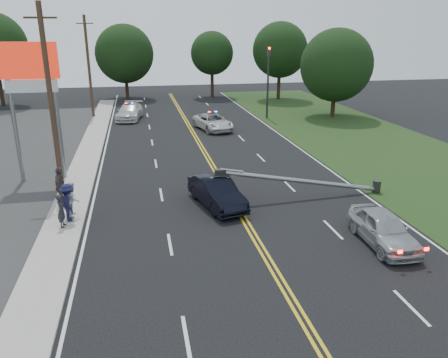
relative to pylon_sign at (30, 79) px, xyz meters
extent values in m
plane|color=black|center=(10.50, -14.00, -6.00)|extent=(120.00, 120.00, 0.00)
cube|color=#ACA59B|center=(2.10, -4.00, -5.94)|extent=(1.80, 70.00, 0.12)
cube|color=#1C3414|center=(24.00, -4.00, -5.99)|extent=(12.00, 80.00, 0.01)
cube|color=gold|center=(10.50, -4.00, -5.99)|extent=(0.36, 80.00, 0.00)
cylinder|color=gray|center=(-1.20, 0.00, -2.50)|extent=(0.24, 0.24, 7.00)
cylinder|color=gray|center=(1.20, 0.00, -2.50)|extent=(0.24, 0.24, 7.00)
cube|color=red|center=(0.00, 0.00, 1.00)|extent=(3.20, 0.35, 2.00)
cube|color=white|center=(0.00, 0.00, -0.40)|extent=(2.80, 0.30, 0.70)
cylinder|color=#2D2D30|center=(18.80, 16.00, -2.50)|extent=(0.20, 0.20, 7.00)
cube|color=#2D2D30|center=(18.80, 16.00, 0.60)|extent=(0.28, 0.28, 0.90)
sphere|color=#FF0C07|center=(18.80, 15.84, 0.90)|extent=(0.22, 0.22, 0.22)
cylinder|color=#2D2D30|center=(18.60, -6.00, -5.65)|extent=(0.44, 0.44, 0.70)
cylinder|color=gray|center=(14.17, -6.00, -5.02)|extent=(8.90, 0.24, 1.80)
cube|color=#2D2D30|center=(9.74, -6.00, -4.23)|extent=(0.55, 0.32, 0.30)
cylinder|color=#382619|center=(1.30, -2.00, -1.00)|extent=(0.28, 0.28, 10.00)
cube|color=#382619|center=(1.30, -2.00, 3.20)|extent=(1.60, 0.10, 0.10)
cylinder|color=#382619|center=(1.30, 20.00, -1.00)|extent=(0.28, 0.28, 10.00)
cube|color=#382619|center=(1.30, 20.00, 3.20)|extent=(1.60, 0.10, 0.10)
cylinder|color=black|center=(-9.90, 29.66, -3.99)|extent=(0.44, 0.44, 4.02)
cylinder|color=black|center=(4.63, 32.60, -4.35)|extent=(0.44, 0.44, 3.30)
sphere|color=black|center=(4.63, 32.60, -0.31)|extent=(7.38, 7.38, 7.38)
cylinder|color=black|center=(15.88, 32.00, -4.34)|extent=(0.44, 0.44, 3.31)
sphere|color=black|center=(15.88, 32.00, -0.30)|extent=(5.60, 5.60, 5.60)
cylinder|color=black|center=(23.96, 28.16, -4.20)|extent=(0.44, 0.44, 3.60)
sphere|color=black|center=(23.96, 28.16, 0.19)|extent=(6.93, 6.93, 6.93)
cylinder|color=black|center=(25.78, 15.52, -4.48)|extent=(0.44, 0.44, 3.03)
sphere|color=black|center=(25.78, 15.52, -0.77)|extent=(7.26, 7.26, 7.26)
imported|color=black|center=(9.52, -6.17, -5.26)|extent=(2.58, 4.72, 1.47)
imported|color=#A4A8AC|center=(15.64, -11.69, -5.29)|extent=(1.85, 4.23, 1.42)
imported|color=silver|center=(12.43, 11.72, -5.29)|extent=(3.50, 5.49, 1.41)
imported|color=silver|center=(5.03, 18.12, -5.22)|extent=(3.08, 5.68, 1.56)
imported|color=#24242B|center=(2.16, -7.50, -5.10)|extent=(0.42, 0.60, 1.55)
imported|color=#AFB0B4|center=(2.49, -6.30, -5.03)|extent=(0.66, 0.84, 1.70)
imported|color=#161738|center=(2.37, -6.88, -4.97)|extent=(1.01, 1.32, 1.81)
imported|color=#4F433F|center=(1.72, -4.69, -4.88)|extent=(0.65, 1.22, 1.99)
camera|label=1|loc=(5.81, -26.72, 2.63)|focal=35.00mm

